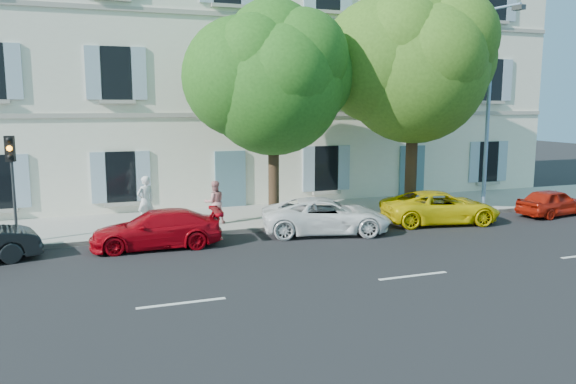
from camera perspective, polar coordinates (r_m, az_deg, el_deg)
name	(u,v)px	position (r m, az deg, el deg)	size (l,w,h in m)	color
ground	(346,241)	(18.47, 5.92, -4.99)	(90.00, 90.00, 0.00)	black
sidewalk	(298,214)	(22.45, 0.99, -2.26)	(36.00, 4.50, 0.15)	#A09E96
kerb	(319,225)	(20.48, 3.16, -3.35)	(36.00, 0.16, 0.16)	#9E998E
building	(255,71)	(27.52, -3.33, 12.17)	(28.00, 7.00, 12.00)	white
car_red_coupe	(157,229)	(17.94, -13.21, -3.68)	(1.64, 4.02, 1.17)	#A0040E
car_white_coupe	(326,216)	(19.39, 3.90, -2.43)	(2.04, 4.43, 1.23)	white
car_yellow_supercar	(440,207)	(21.77, 15.22, -1.50)	(2.02, 4.38, 1.22)	#DCC209
car_red_hatchback	(552,202)	(24.80, 25.28, -0.95)	(1.29, 3.20, 1.09)	#9E1709
tree_left	(273,85)	(20.02, -1.51, 10.77)	(4.94, 4.94, 7.65)	#3A2819
tree_right	(414,71)	(22.54, 12.71, 11.95)	(5.62, 5.62, 8.65)	#3A2819
traffic_light	(11,166)	(18.99, -26.29, 2.37)	(0.29, 0.38, 3.33)	#383A3D
street_lamp	(491,97)	(24.37, 19.96, 9.05)	(0.31, 1.72, 8.05)	#7293BF
pedestrian_a	(146,201)	(20.47, -14.27, -0.88)	(0.65, 0.43, 1.78)	silver
pedestrian_b	(215,202)	(20.36, -7.48, -1.04)	(0.76, 0.59, 1.56)	tan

